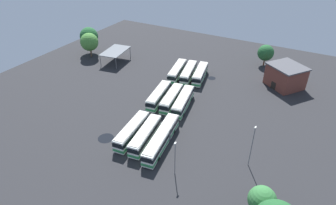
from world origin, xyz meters
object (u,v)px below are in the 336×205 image
at_px(bus_row1_slot1, 172,98).
at_px(lamp_post_near_entrance, 252,145).
at_px(bus_row1_slot2, 183,101).
at_px(tree_east_edge, 89,36).
at_px(tree_northwest, 89,42).
at_px(bus_row0_slot0, 177,71).
at_px(bus_row2_slot1, 145,135).
at_px(tree_north_edge, 262,200).
at_px(bus_row2_slot0, 132,131).
at_px(bus_row2_slot2, 162,139).
at_px(bus_row1_slot0, 159,96).
at_px(bus_row0_slot1, 189,73).
at_px(bus_row0_slot2, 200,74).
at_px(tree_west_edge, 266,53).
at_px(depot_building, 286,76).
at_px(lamp_post_mid_lot, 175,157).
at_px(maintenance_shelter, 115,51).

bearing_deg(bus_row1_slot1, lamp_post_near_entrance, 62.66).
xyz_separation_m(bus_row1_slot2, tree_east_edge, (-16.86, -46.09, 4.36)).
bearing_deg(tree_northwest, bus_row0_slot0, 91.87).
bearing_deg(bus_row2_slot1, bus_row1_slot1, -171.85).
bearing_deg(tree_north_edge, tree_northwest, -119.18).
bearing_deg(lamp_post_near_entrance, bus_row0_slot0, -132.37).
height_order(bus_row2_slot0, bus_row2_slot2, same).
height_order(bus_row1_slot0, lamp_post_near_entrance, lamp_post_near_entrance).
height_order(bus_row2_slot2, tree_east_edge, tree_east_edge).
bearing_deg(tree_east_edge, bus_row0_slot1, 88.39).
height_order(bus_row0_slot1, bus_row2_slot1, same).
height_order(bus_row0_slot0, bus_row0_slot2, same).
distance_m(bus_row2_slot2, tree_west_edge, 53.05).
relative_size(bus_row0_slot1, depot_building, 1.00).
bearing_deg(lamp_post_mid_lot, bus_row0_slot0, -153.26).
bearing_deg(tree_west_edge, bus_row2_slot0, -17.34).
bearing_deg(lamp_post_near_entrance, bus_row2_slot1, -80.01).
bearing_deg(bus_row2_slot2, depot_building, 155.78).
bearing_deg(tree_east_edge, bus_row2_slot1, 53.53).
xyz_separation_m(depot_building, lamp_post_near_entrance, (37.26, 0.05, 1.88)).
xyz_separation_m(bus_row0_slot2, lamp_post_near_entrance, (29.36, 23.35, 3.35)).
distance_m(tree_northwest, tree_north_edge, 79.20).
distance_m(bus_row1_slot0, tree_north_edge, 40.75).
bearing_deg(maintenance_shelter, bus_row0_slot0, 90.71).
relative_size(lamp_post_near_entrance, tree_east_edge, 1.01).
xyz_separation_m(lamp_post_mid_lot, tree_west_edge, (-58.14, 3.12, 0.22)).
xyz_separation_m(lamp_post_near_entrance, tree_west_edge, (-49.02, -8.68, -0.70)).
bearing_deg(tree_east_edge, bus_row1_slot1, 68.31).
distance_m(lamp_post_mid_lot, tree_northwest, 63.51).
relative_size(depot_building, tree_northwest, 1.47).
height_order(bus_row1_slot1, depot_building, depot_building).
bearing_deg(bus_row0_slot2, bus_row1_slot0, -14.47).
height_order(depot_building, tree_west_edge, tree_west_edge).
relative_size(bus_row2_slot1, tree_north_edge, 1.72).
bearing_deg(tree_west_edge, bus_row1_slot2, -18.48).
relative_size(bus_row1_slot0, tree_west_edge, 1.76).
bearing_deg(tree_north_edge, bus_row2_slot2, -111.18).
xyz_separation_m(bus_row0_slot1, maintenance_shelter, (0.97, -27.04, 2.06)).
distance_m(bus_row2_slot0, depot_building, 48.35).
distance_m(bus_row2_slot1, tree_northwest, 52.39).
height_order(bus_row2_slot2, depot_building, depot_building).
relative_size(tree_west_edge, tree_north_edge, 0.96).
distance_m(bus_row2_slot1, tree_north_edge, 28.10).
height_order(maintenance_shelter, tree_west_edge, tree_west_edge).
bearing_deg(bus_row0_slot2, bus_row1_slot2, 8.55).
distance_m(bus_row1_slot2, tree_northwest, 45.80).
height_order(bus_row1_slot0, lamp_post_mid_lot, lamp_post_mid_lot).
bearing_deg(bus_row0_slot1, bus_row0_slot0, -79.14).
bearing_deg(depot_building, lamp_post_near_entrance, 0.07).
height_order(tree_northwest, tree_west_edge, tree_northwest).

